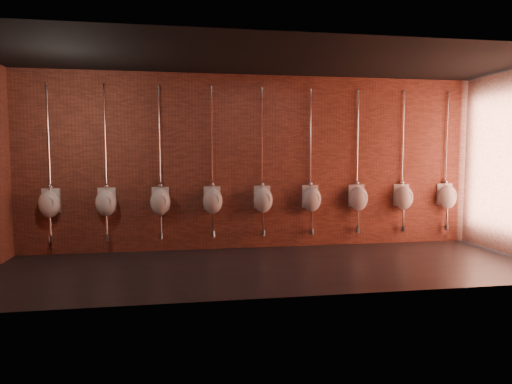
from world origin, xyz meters
TOP-DOWN VIEW (x-y plane):
  - ground at (0.00, 0.00)m, footprint 8.50×8.50m
  - room_shell at (0.00, 0.00)m, footprint 8.54×3.04m
  - urinal_0 at (-3.62, 1.37)m, footprint 0.39×0.35m
  - urinal_1 at (-2.69, 1.37)m, footprint 0.39×0.35m
  - urinal_2 at (-1.76, 1.37)m, footprint 0.39×0.35m
  - urinal_3 at (-0.83, 1.37)m, footprint 0.39×0.35m
  - urinal_4 at (0.09, 1.37)m, footprint 0.39×0.35m
  - urinal_5 at (1.02, 1.37)m, footprint 0.39×0.35m
  - urinal_6 at (1.95, 1.37)m, footprint 0.39×0.35m
  - urinal_7 at (2.88, 1.37)m, footprint 0.39×0.35m
  - urinal_8 at (3.81, 1.37)m, footprint 0.39×0.35m

SIDE VIEW (x-z plane):
  - ground at x=0.00m, z-range 0.00..0.00m
  - urinal_0 at x=-3.62m, z-range -0.43..2.28m
  - urinal_1 at x=-2.69m, z-range -0.43..2.28m
  - urinal_2 at x=-1.76m, z-range -0.43..2.28m
  - urinal_3 at x=-0.83m, z-range -0.43..2.28m
  - urinal_4 at x=0.09m, z-range -0.43..2.28m
  - urinal_5 at x=1.02m, z-range -0.43..2.28m
  - urinal_6 at x=1.95m, z-range -0.43..2.28m
  - urinal_7 at x=2.88m, z-range -0.43..2.28m
  - urinal_8 at x=3.81m, z-range -0.43..2.28m
  - room_shell at x=0.00m, z-range 0.40..3.62m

